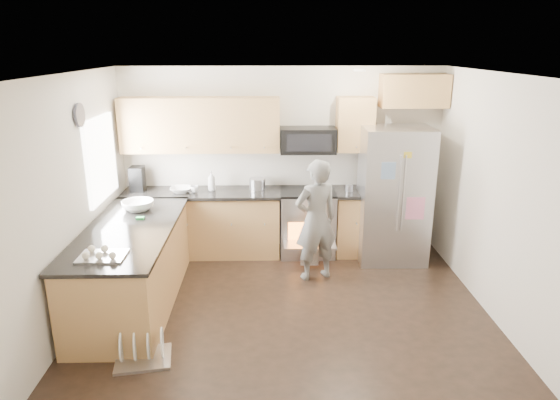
{
  "coord_description": "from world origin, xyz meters",
  "views": [
    {
      "loc": [
        -0.19,
        -4.98,
        2.86
      ],
      "look_at": [
        -0.06,
        0.5,
        1.16
      ],
      "focal_mm": 32.0,
      "sensor_mm": 36.0,
      "label": 1
    }
  ],
  "objects_px": {
    "dish_rack": "(143,352)",
    "stove_range": "(307,208)",
    "person": "(316,220)",
    "refrigerator": "(394,195)"
  },
  "relations": [
    {
      "from": "dish_rack",
      "to": "stove_range",
      "type": "bearing_deg",
      "value": 55.8
    },
    {
      "from": "stove_range",
      "to": "person",
      "type": "distance_m",
      "value": 0.83
    },
    {
      "from": "person",
      "to": "dish_rack",
      "type": "height_order",
      "value": "person"
    },
    {
      "from": "refrigerator",
      "to": "dish_rack",
      "type": "distance_m",
      "value": 3.8
    },
    {
      "from": "stove_range",
      "to": "refrigerator",
      "type": "bearing_deg",
      "value": -11.92
    },
    {
      "from": "person",
      "to": "dish_rack",
      "type": "bearing_deg",
      "value": 23.02
    },
    {
      "from": "refrigerator",
      "to": "person",
      "type": "height_order",
      "value": "refrigerator"
    },
    {
      "from": "person",
      "to": "refrigerator",
      "type": "bearing_deg",
      "value": -173.49
    },
    {
      "from": "stove_range",
      "to": "person",
      "type": "xyz_separation_m",
      "value": [
        0.05,
        -0.82,
        0.1
      ]
    },
    {
      "from": "refrigerator",
      "to": "stove_range",
      "type": "bearing_deg",
      "value": 169.24
    }
  ]
}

